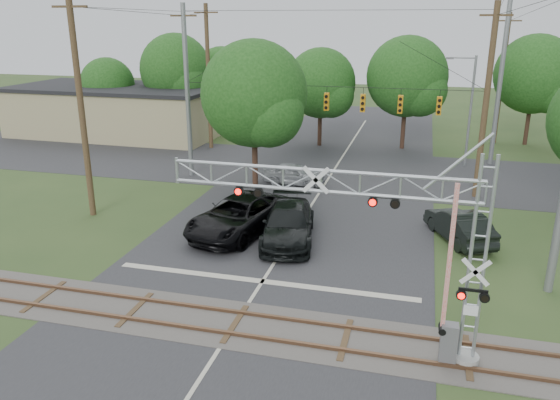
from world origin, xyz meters
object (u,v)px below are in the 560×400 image
(traffic_signal_span, at_px, (341,99))
(sedan_silver, at_px, (294,174))
(car_dark, at_px, (288,224))
(streetlight, at_px, (469,106))
(pickup_black, at_px, (239,216))
(commercial_building, at_px, (119,110))
(crossing_gantry, at_px, (378,232))

(traffic_signal_span, distance_m, sedan_silver, 5.78)
(traffic_signal_span, distance_m, car_dark, 10.97)
(traffic_signal_span, distance_m, streetlight, 11.36)
(traffic_signal_span, relative_size, car_dark, 3.21)
(pickup_black, relative_size, streetlight, 0.83)
(sedan_silver, bearing_deg, commercial_building, 65.22)
(crossing_gantry, height_order, sedan_silver, crossing_gantry)
(commercial_building, bearing_deg, sedan_silver, -30.18)
(pickup_black, distance_m, streetlight, 21.19)
(streetlight, bearing_deg, pickup_black, -124.65)
(crossing_gantry, height_order, commercial_building, crossing_gantry)
(car_dark, relative_size, commercial_building, 0.31)
(pickup_black, bearing_deg, streetlight, 69.24)
(traffic_signal_span, relative_size, streetlight, 2.40)
(sedan_silver, xyz_separation_m, commercial_building, (-19.99, 12.10, 1.58))
(sedan_silver, relative_size, streetlight, 0.51)
(car_dark, distance_m, streetlight, 20.10)
(car_dark, relative_size, streetlight, 0.75)
(pickup_black, xyz_separation_m, commercial_building, (-19.24, 21.33, 1.36))
(traffic_signal_span, bearing_deg, crossing_gantry, -77.59)
(traffic_signal_span, height_order, streetlight, traffic_signal_span)
(pickup_black, distance_m, commercial_building, 28.76)
(pickup_black, relative_size, sedan_silver, 1.62)
(traffic_signal_span, bearing_deg, car_dark, -95.43)
(traffic_signal_span, height_order, pickup_black, traffic_signal_span)
(pickup_black, xyz_separation_m, streetlight, (11.88, 17.18, 3.57))
(streetlight, bearing_deg, crossing_gantry, -99.18)
(car_dark, xyz_separation_m, streetlight, (9.18, 17.51, 3.63))
(traffic_signal_span, xyz_separation_m, sedan_silver, (-2.88, -0.25, -5.00))
(traffic_signal_span, bearing_deg, sedan_silver, -175.12)
(pickup_black, bearing_deg, commercial_building, 145.95)
(pickup_black, height_order, car_dark, pickup_black)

